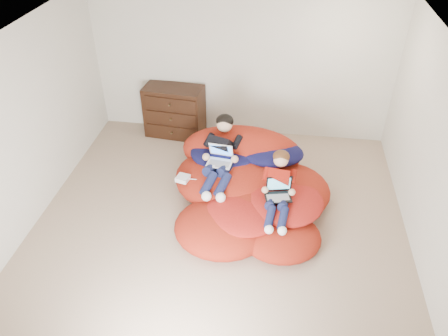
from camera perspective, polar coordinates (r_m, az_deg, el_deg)
room_shell at (r=5.86m, az=-0.61°, el=-5.78°), size 5.10×5.10×2.77m
dresser at (r=7.72m, az=-6.48°, el=7.36°), size 1.04×0.61×0.90m
beanbag_pile at (r=6.25m, az=3.09°, el=-2.17°), size 2.27×2.40×0.88m
cream_pillow at (r=6.72m, az=0.16°, el=4.59°), size 0.39×0.25×0.25m
older_boy at (r=6.21m, az=-0.35°, el=2.29°), size 0.46×1.27×0.71m
younger_boy at (r=5.71m, az=7.19°, el=-2.22°), size 0.33×1.00×0.67m
laptop_white at (r=6.14m, az=-0.51°, el=1.40°), size 0.37×0.37×0.24m
laptop_black at (r=5.69m, az=7.13°, el=-3.02°), size 0.38×0.34×0.25m
power_adapter at (r=6.13m, az=-5.40°, el=-1.35°), size 0.20×0.20×0.06m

